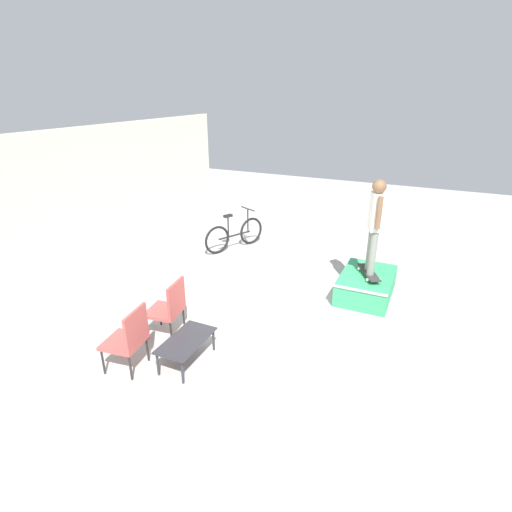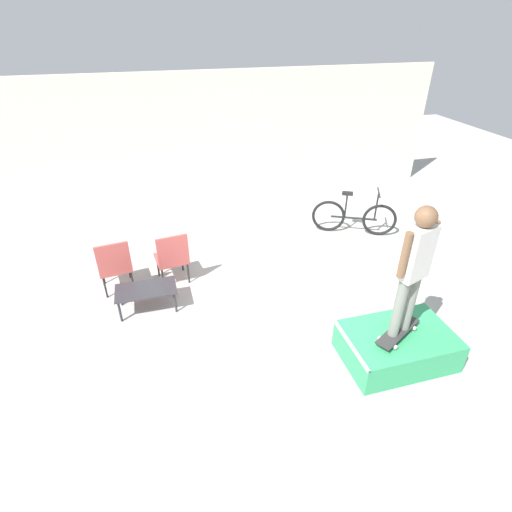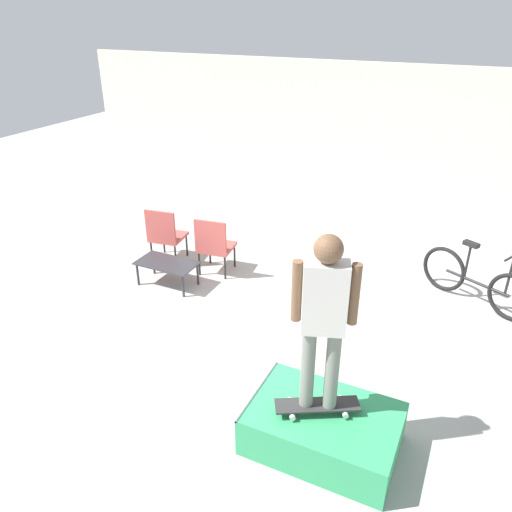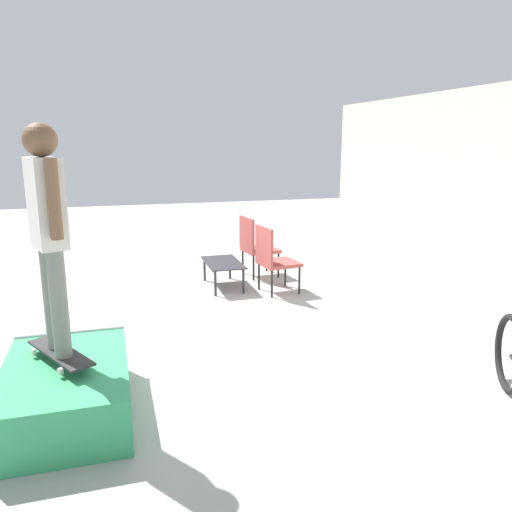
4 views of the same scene
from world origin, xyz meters
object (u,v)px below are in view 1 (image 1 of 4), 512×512
Objects in this scene: coffee_table at (186,342)px; patio_chair_left at (129,337)px; person_skater at (375,219)px; bicycle at (235,234)px; skateboard_on_ramp at (369,272)px; skate_ramp_box at (366,285)px; patio_chair_right at (169,306)px.

coffee_table is 0.80m from patio_chair_left.
bicycle is at bearing 51.91° from person_skater.
person_skater reaches higher than skateboard_on_ramp.
bicycle is (4.33, 1.47, 0.03)m from coffee_table.
person_skater is (-0.06, -0.03, 1.35)m from skate_ramp_box.
person_skater is 4.58m from patio_chair_left.
patio_chair_right reaches higher than skateboard_on_ramp.
skateboard_on_ramp is 4.46m from patio_chair_left.
coffee_table is 4.57m from bicycle.
bicycle reaches higher than skateboard_on_ramp.
patio_chair_right reaches higher than skate_ramp_box.
coffee_table is 0.58× the size of bicycle.
person_skater is at bearing -82.94° from bicycle.
patio_chair_right is at bearing -141.82° from bicycle.
patio_chair_left is at bearing 125.75° from coffee_table.
coffee_table is at bearing 148.09° from skate_ramp_box.
skateboard_on_ramp is 0.82× the size of patio_chair_left.
skateboard_on_ramp is (-0.06, -0.03, 0.30)m from skate_ramp_box.
person_skater is 1.89× the size of coffee_table.
bicycle is (1.19, 3.49, -1.20)m from person_skater.
patio_chair_right reaches higher than bicycle.
skateboard_on_ramp is at bearing 135.62° from patio_chair_left.
patio_chair_left reaches higher than skateboard_on_ramp.
patio_chair_left is (-3.65, 2.62, 0.32)m from skate_ramp_box.
person_skater is at bearing -153.89° from skate_ramp_box.
skate_ramp_box is at bearing 128.25° from patio_chair_right.
patio_chair_right is (0.48, 0.63, 0.19)m from coffee_table.
skate_ramp_box is 0.31m from skateboard_on_ramp.
skateboard_on_ramp is at bearing -19.24° from person_skater.
skateboard_on_ramp is at bearing -153.89° from skate_ramp_box.
bicycle is at bearing 18.73° from coffee_table.
person_skater reaches higher than patio_chair_right.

